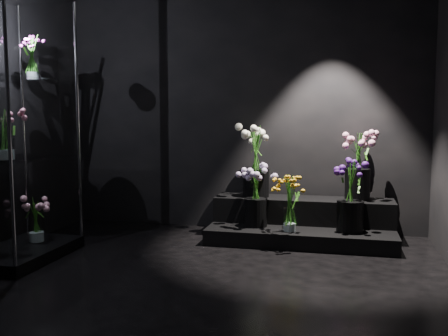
% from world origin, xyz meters
% --- Properties ---
extents(floor, '(4.00, 4.00, 0.00)m').
position_xyz_m(floor, '(0.00, 0.00, 0.00)').
color(floor, black).
rests_on(floor, ground).
extents(wall_back, '(4.00, 0.00, 4.00)m').
position_xyz_m(wall_back, '(0.00, 2.00, 1.40)').
color(wall_back, black).
rests_on(wall_back, floor).
extents(wall_front, '(4.00, 0.00, 4.00)m').
position_xyz_m(wall_front, '(0.00, -2.00, 1.40)').
color(wall_front, black).
rests_on(wall_front, floor).
extents(display_riser, '(1.85, 0.82, 0.41)m').
position_xyz_m(display_riser, '(0.71, 1.63, 0.17)').
color(display_riser, black).
rests_on(display_riser, floor).
extents(display_case, '(0.63, 1.06, 2.32)m').
position_xyz_m(display_case, '(-1.66, 0.34, 1.16)').
color(display_case, black).
rests_on(display_case, floor).
extents(bouquet_orange_bells, '(0.30, 0.30, 0.55)m').
position_xyz_m(bouquet_orange_bells, '(0.61, 1.29, 0.44)').
color(bouquet_orange_bells, white).
rests_on(bouquet_orange_bells, display_riser).
extents(bouquet_lilac, '(0.47, 0.47, 0.62)m').
position_xyz_m(bouquet_lilac, '(0.26, 1.44, 0.51)').
color(bouquet_lilac, black).
rests_on(bouquet_lilac, display_riser).
extents(bouquet_purple, '(0.38, 0.38, 0.68)m').
position_xyz_m(bouquet_purple, '(1.18, 1.41, 0.52)').
color(bouquet_purple, black).
rests_on(bouquet_purple, display_riser).
extents(bouquet_cream_roses, '(0.42, 0.42, 0.74)m').
position_xyz_m(bouquet_cream_roses, '(0.21, 1.73, 0.82)').
color(bouquet_cream_roses, black).
rests_on(bouquet_cream_roses, display_riser).
extents(bouquet_pink_roses, '(0.37, 0.37, 0.68)m').
position_xyz_m(bouquet_pink_roses, '(1.26, 1.78, 0.79)').
color(bouquet_pink_roses, black).
rests_on(bouquet_pink_roses, display_riser).
extents(bouquet_case_pink, '(0.28, 0.28, 0.44)m').
position_xyz_m(bouquet_case_pink, '(-1.65, 0.15, 1.13)').
color(bouquet_case_pink, white).
rests_on(bouquet_case_pink, display_case).
extents(bouquet_case_magenta, '(0.26, 0.26, 0.40)m').
position_xyz_m(bouquet_case_magenta, '(-1.61, 0.51, 1.79)').
color(bouquet_case_magenta, white).
rests_on(bouquet_case_magenta, display_case).
extents(bouquet_case_base_pink, '(0.40, 0.40, 0.42)m').
position_xyz_m(bouquet_case_base_pink, '(-1.65, 0.54, 0.33)').
color(bouquet_case_base_pink, white).
rests_on(bouquet_case_base_pink, display_case).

